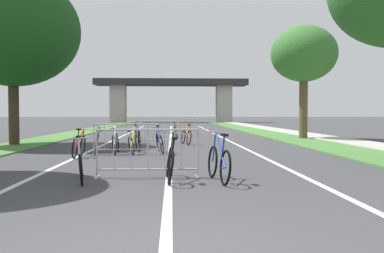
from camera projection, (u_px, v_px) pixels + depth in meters
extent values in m
cube|color=#477A38|center=(89.00, 130.00, 32.05)|extent=(2.21, 69.77, 0.05)
cube|color=#477A38|center=(251.00, 130.00, 32.69)|extent=(2.21, 69.77, 0.05)
cube|color=#ADA89E|center=(276.00, 130.00, 32.79)|extent=(1.88, 69.77, 0.08)
cube|color=silver|center=(171.00, 137.00, 24.02)|extent=(0.14, 40.36, 0.01)
cube|color=silver|center=(220.00, 136.00, 24.17)|extent=(0.14, 40.36, 0.01)
cube|color=silver|center=(121.00, 137.00, 23.88)|extent=(0.14, 40.36, 0.01)
cube|color=#2D2D30|center=(171.00, 82.00, 61.24)|extent=(22.67, 4.24, 0.91)
cube|color=#ADA89E|center=(118.00, 104.00, 60.95)|extent=(2.26, 2.40, 5.56)
cube|color=#ADA89E|center=(224.00, 104.00, 61.74)|extent=(2.26, 2.40, 5.56)
cylinder|color=#3D2D1E|center=(14.00, 113.00, 17.42)|extent=(0.43, 0.43, 2.81)
ellipsoid|color=#194719|center=(13.00, 30.00, 17.30)|extent=(5.64, 5.64, 4.79)
cylinder|color=brown|center=(303.00, 109.00, 21.74)|extent=(0.45, 0.45, 3.24)
ellipsoid|color=#38702D|center=(304.00, 54.00, 21.64)|extent=(3.50, 3.50, 2.98)
cylinder|color=#ADADB2|center=(97.00, 153.00, 8.68)|extent=(0.04, 0.04, 1.05)
cube|color=#ADADB2|center=(97.00, 177.00, 8.70)|extent=(0.06, 0.44, 0.03)
cylinder|color=#ADADB2|center=(198.00, 153.00, 8.78)|extent=(0.04, 0.04, 1.05)
cube|color=#ADADB2|center=(198.00, 177.00, 8.79)|extent=(0.06, 0.44, 0.03)
cylinder|color=#ADADB2|center=(147.00, 130.00, 8.71)|extent=(2.16, 0.05, 0.04)
cylinder|color=#ADADB2|center=(147.00, 169.00, 8.74)|extent=(2.16, 0.05, 0.04)
cylinder|color=#ADADB2|center=(114.00, 149.00, 8.70)|extent=(0.02, 0.02, 0.87)
cylinder|color=#ADADB2|center=(131.00, 149.00, 8.71)|extent=(0.02, 0.02, 0.87)
cylinder|color=#ADADB2|center=(147.00, 149.00, 8.73)|extent=(0.02, 0.02, 0.87)
cylinder|color=#ADADB2|center=(164.00, 149.00, 8.74)|extent=(0.02, 0.02, 0.87)
cylinder|color=#ADADB2|center=(181.00, 149.00, 8.76)|extent=(0.02, 0.02, 0.87)
cylinder|color=#ADADB2|center=(94.00, 139.00, 13.46)|extent=(0.04, 0.04, 1.05)
cube|color=#ADADB2|center=(94.00, 155.00, 13.47)|extent=(0.07, 0.44, 0.03)
cylinder|color=#ADADB2|center=(159.00, 139.00, 13.61)|extent=(0.04, 0.04, 1.05)
cube|color=#ADADB2|center=(159.00, 154.00, 13.62)|extent=(0.07, 0.44, 0.03)
cylinder|color=#ADADB2|center=(127.00, 124.00, 13.52)|extent=(2.16, 0.08, 0.04)
cylinder|color=#ADADB2|center=(127.00, 149.00, 13.54)|extent=(2.16, 0.08, 0.04)
cylinder|color=#ADADB2|center=(105.00, 136.00, 13.48)|extent=(0.02, 0.02, 0.87)
cylinder|color=#ADADB2|center=(116.00, 136.00, 13.50)|extent=(0.02, 0.02, 0.87)
cylinder|color=#ADADB2|center=(127.00, 136.00, 13.53)|extent=(0.02, 0.02, 0.87)
cylinder|color=#ADADB2|center=(138.00, 136.00, 13.55)|extent=(0.02, 0.02, 0.87)
cylinder|color=#ADADB2|center=(148.00, 136.00, 13.58)|extent=(0.02, 0.02, 0.87)
cylinder|color=#ADADB2|center=(137.00, 132.00, 18.32)|extent=(0.04, 0.04, 1.05)
cube|color=#ADADB2|center=(137.00, 144.00, 18.34)|extent=(0.08, 0.44, 0.03)
cylinder|color=#ADADB2|center=(184.00, 132.00, 18.54)|extent=(0.04, 0.04, 1.05)
cube|color=#ADADB2|center=(184.00, 143.00, 18.55)|extent=(0.08, 0.44, 0.03)
cylinder|color=#ADADB2|center=(161.00, 121.00, 18.41)|extent=(2.16, 0.15, 0.04)
cylinder|color=#ADADB2|center=(161.00, 140.00, 18.44)|extent=(2.16, 0.15, 0.04)
cylinder|color=#ADADB2|center=(145.00, 130.00, 18.36)|extent=(0.02, 0.02, 0.87)
cylinder|color=#ADADB2|center=(153.00, 130.00, 18.39)|extent=(0.02, 0.02, 0.87)
cylinder|color=#ADADB2|center=(161.00, 130.00, 18.43)|extent=(0.02, 0.02, 0.87)
cylinder|color=#ADADB2|center=(169.00, 130.00, 18.46)|extent=(0.02, 0.02, 0.87)
cylinder|color=#ADADB2|center=(177.00, 130.00, 18.50)|extent=(0.02, 0.02, 0.87)
cylinder|color=#ADADB2|center=(180.00, 128.00, 23.33)|extent=(0.04, 0.04, 1.05)
cube|color=#ADADB2|center=(180.00, 137.00, 23.34)|extent=(0.06, 0.44, 0.03)
cylinder|color=#ADADB2|center=(217.00, 128.00, 23.44)|extent=(0.04, 0.04, 1.05)
cube|color=#ADADB2|center=(217.00, 137.00, 23.45)|extent=(0.06, 0.44, 0.03)
cylinder|color=#ADADB2|center=(198.00, 119.00, 23.36)|extent=(2.16, 0.04, 0.04)
cylinder|color=#ADADB2|center=(198.00, 134.00, 23.39)|extent=(2.16, 0.04, 0.04)
cylinder|color=#ADADB2|center=(186.00, 127.00, 23.34)|extent=(0.02, 0.02, 0.87)
cylinder|color=#ADADB2|center=(192.00, 127.00, 23.36)|extent=(0.02, 0.02, 0.87)
cylinder|color=#ADADB2|center=(198.00, 127.00, 23.38)|extent=(0.02, 0.02, 0.87)
cylinder|color=#ADADB2|center=(205.00, 127.00, 23.40)|extent=(0.02, 0.02, 0.87)
cylinder|color=#ADADB2|center=(211.00, 127.00, 23.41)|extent=(0.02, 0.02, 0.87)
torus|color=black|center=(225.00, 168.00, 7.76)|extent=(0.20, 0.70, 0.69)
torus|color=black|center=(213.00, 162.00, 8.75)|extent=(0.20, 0.70, 0.69)
cylinder|color=#1E389E|center=(220.00, 149.00, 8.23)|extent=(0.12, 0.98, 0.67)
cylinder|color=#1E389E|center=(223.00, 152.00, 8.04)|extent=(0.12, 0.11, 0.67)
cylinder|color=#1E389E|center=(223.00, 168.00, 7.92)|extent=(0.08, 0.33, 0.08)
cylinder|color=#1E389E|center=(214.00, 147.00, 8.72)|extent=(0.10, 0.09, 0.64)
cube|color=black|center=(224.00, 135.00, 8.00)|extent=(0.14, 0.25, 0.06)
cylinder|color=#99999E|center=(216.00, 132.00, 8.69)|extent=(0.45, 0.09, 0.07)
torus|color=black|center=(75.00, 148.00, 12.40)|extent=(0.12, 0.66, 0.66)
torus|color=black|center=(83.00, 145.00, 13.44)|extent=(0.12, 0.66, 0.66)
cylinder|color=red|center=(80.00, 138.00, 12.88)|extent=(0.10, 1.01, 0.56)
cylinder|color=red|center=(78.00, 139.00, 12.68)|extent=(0.11, 0.12, 0.61)
cylinder|color=red|center=(76.00, 148.00, 12.56)|extent=(0.03, 0.34, 0.08)
cylinder|color=red|center=(83.00, 137.00, 13.41)|extent=(0.10, 0.10, 0.53)
cube|color=black|center=(79.00, 129.00, 12.64)|extent=(0.11, 0.24, 0.06)
cylinder|color=#99999E|center=(84.00, 129.00, 13.37)|extent=(0.55, 0.03, 0.08)
torus|color=black|center=(137.00, 137.00, 18.33)|extent=(0.15, 0.67, 0.66)
torus|color=black|center=(139.00, 135.00, 19.34)|extent=(0.15, 0.67, 0.66)
cylinder|color=#662884|center=(137.00, 130.00, 18.80)|extent=(0.11, 0.99, 0.62)
cylinder|color=#662884|center=(137.00, 131.00, 18.61)|extent=(0.14, 0.12, 0.58)
cylinder|color=#662884|center=(137.00, 137.00, 18.49)|extent=(0.04, 0.33, 0.08)
cylinder|color=#662884|center=(138.00, 129.00, 19.31)|extent=(0.13, 0.09, 0.59)
cube|color=black|center=(136.00, 125.00, 18.56)|extent=(0.11, 0.24, 0.06)
cylinder|color=#99999E|center=(137.00, 123.00, 19.27)|extent=(0.50, 0.04, 0.10)
torus|color=black|center=(81.00, 164.00, 8.72)|extent=(0.22, 0.61, 0.61)
torus|color=black|center=(81.00, 170.00, 7.79)|extent=(0.22, 0.61, 0.61)
cylinder|color=#B7B7BC|center=(80.00, 152.00, 8.26)|extent=(0.19, 0.93, 0.63)
cylinder|color=#B7B7BC|center=(80.00, 152.00, 8.44)|extent=(0.11, 0.11, 0.64)
cylinder|color=#B7B7BC|center=(81.00, 166.00, 8.57)|extent=(0.10, 0.31, 0.07)
cylinder|color=#B7B7BC|center=(79.00, 154.00, 7.80)|extent=(0.10, 0.08, 0.60)
cube|color=black|center=(78.00, 137.00, 8.45)|extent=(0.15, 0.26, 0.06)
cylinder|color=#99999E|center=(78.00, 138.00, 7.80)|extent=(0.43, 0.12, 0.06)
torus|color=black|center=(131.00, 146.00, 13.44)|extent=(0.24, 0.64, 0.62)
torus|color=black|center=(138.00, 143.00, 14.47)|extent=(0.24, 0.64, 0.62)
cylinder|color=gold|center=(133.00, 137.00, 13.92)|extent=(0.04, 1.01, 0.58)
cylinder|color=gold|center=(132.00, 139.00, 13.73)|extent=(0.17, 0.11, 0.53)
cylinder|color=gold|center=(133.00, 146.00, 13.60)|extent=(0.08, 0.33, 0.07)
cylinder|color=gold|center=(136.00, 136.00, 14.44)|extent=(0.16, 0.08, 0.55)
cube|color=black|center=(130.00, 131.00, 13.69)|extent=(0.14, 0.25, 0.07)
cylinder|color=#99999E|center=(134.00, 128.00, 14.41)|extent=(0.44, 0.08, 0.12)
torus|color=black|center=(171.00, 168.00, 7.83)|extent=(0.17, 0.66, 0.66)
torus|color=black|center=(169.00, 162.00, 8.83)|extent=(0.17, 0.66, 0.66)
cylinder|color=black|center=(172.00, 150.00, 8.30)|extent=(0.09, 0.98, 0.66)
cylinder|color=black|center=(172.00, 153.00, 8.11)|extent=(0.14, 0.12, 0.62)
cylinder|color=black|center=(170.00, 168.00, 7.99)|extent=(0.05, 0.33, 0.08)
cylinder|color=black|center=(171.00, 148.00, 8.80)|extent=(0.13, 0.09, 0.63)
cube|color=black|center=(174.00, 138.00, 8.07)|extent=(0.12, 0.24, 0.06)
cylinder|color=#99999E|center=(173.00, 133.00, 8.77)|extent=(0.56, 0.05, 0.11)
torus|color=black|center=(175.00, 132.00, 23.37)|extent=(0.18, 0.64, 0.63)
torus|color=black|center=(177.00, 133.00, 22.30)|extent=(0.18, 0.64, 0.63)
cylinder|color=#1E7238|center=(175.00, 128.00, 22.85)|extent=(0.08, 1.05, 0.56)
cylinder|color=#1E7238|center=(175.00, 128.00, 23.05)|extent=(0.15, 0.12, 0.59)
cylinder|color=#1E7238|center=(176.00, 132.00, 23.20)|extent=(0.05, 0.35, 0.07)
cylinder|color=#1E7238|center=(176.00, 128.00, 22.31)|extent=(0.14, 0.09, 0.53)
cube|color=black|center=(174.00, 123.00, 23.08)|extent=(0.12, 0.24, 0.07)
cylinder|color=#99999E|center=(175.00, 123.00, 22.32)|extent=(0.55, 0.05, 0.12)
torus|color=black|center=(189.00, 138.00, 17.48)|extent=(0.27, 0.66, 0.65)
torus|color=black|center=(183.00, 137.00, 18.45)|extent=(0.27, 0.66, 0.65)
cylinder|color=orange|center=(187.00, 131.00, 17.94)|extent=(0.17, 0.98, 0.60)
cylinder|color=orange|center=(188.00, 132.00, 17.75)|extent=(0.14, 0.10, 0.61)
cylinder|color=orange|center=(188.00, 138.00, 17.63)|extent=(0.10, 0.32, 0.08)
cylinder|color=orange|center=(184.00, 130.00, 18.43)|extent=(0.13, 0.07, 0.57)
cube|color=black|center=(189.00, 125.00, 17.72)|extent=(0.15, 0.26, 0.06)
cylinder|color=#99999E|center=(185.00, 124.00, 18.40)|extent=(0.43, 0.12, 0.09)
torus|color=black|center=(97.00, 143.00, 14.53)|extent=(0.26, 0.69, 0.68)
torus|color=black|center=(97.00, 145.00, 13.57)|extent=(0.26, 0.69, 0.68)
cylinder|color=#197A7F|center=(98.00, 135.00, 14.07)|extent=(0.28, 0.93, 0.62)
cylinder|color=#197A7F|center=(98.00, 137.00, 14.25)|extent=(0.13, 0.13, 0.56)
cylinder|color=#197A7F|center=(97.00, 144.00, 14.37)|extent=(0.07, 0.32, 0.08)
cylinder|color=#197A7F|center=(98.00, 136.00, 13.60)|extent=(0.13, 0.11, 0.59)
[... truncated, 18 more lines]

